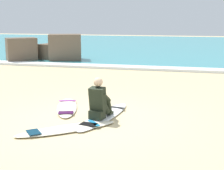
{
  "coord_description": "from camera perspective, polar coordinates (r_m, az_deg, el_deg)",
  "views": [
    {
      "loc": [
        2.37,
        -7.07,
        2.32
      ],
      "look_at": [
        0.12,
        1.51,
        0.55
      ],
      "focal_mm": 53.64,
      "sensor_mm": 36.0,
      "label": 1
    }
  ],
  "objects": [
    {
      "name": "surfboard_spare_far",
      "position": [
        7.18,
        -7.71,
        -7.37
      ],
      "size": [
        2.0,
        1.86,
        0.08
      ],
      "color": "#EFE5C6",
      "rests_on": "ground"
    },
    {
      "name": "surfboard_main",
      "position": [
        8.01,
        -1.33,
        -5.29
      ],
      "size": [
        0.91,
        2.6,
        0.08
      ],
      "color": "white",
      "rests_on": "ground"
    },
    {
      "name": "breaking_foam",
      "position": [
        15.66,
        5.81,
        2.9
      ],
      "size": [
        80.0,
        0.9,
        0.11
      ],
      "primitive_type": "cube",
      "color": "white",
      "rests_on": "ground"
    },
    {
      "name": "sea",
      "position": [
        29.19,
        10.03,
        6.64
      ],
      "size": [
        80.0,
        28.0,
        0.1
      ],
      "primitive_type": "cube",
      "color": "teal",
      "rests_on": "ground"
    },
    {
      "name": "ground_plane",
      "position": [
        7.81,
        -3.71,
        -6.03
      ],
      "size": [
        80.0,
        80.0,
        0.0
      ],
      "primitive_type": "plane",
      "color": "#CCB584"
    },
    {
      "name": "surfboard_spare_near",
      "position": [
        8.87,
        -7.7,
        -3.75
      ],
      "size": [
        1.18,
        2.06,
        0.08
      ],
      "color": "#EFE5C6",
      "rests_on": "ground"
    },
    {
      "name": "surfer_seated",
      "position": [
        7.67,
        -2.19,
        -2.94
      ],
      "size": [
        0.44,
        0.74,
        0.95
      ],
      "color": "black",
      "rests_on": "surfboard_main"
    },
    {
      "name": "rock_outcrop_distant",
      "position": [
        18.89,
        -10.7,
        5.77
      ],
      "size": [
        4.18,
        3.1,
        1.49
      ],
      "color": "brown",
      "rests_on": "ground"
    }
  ]
}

